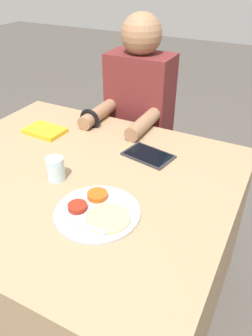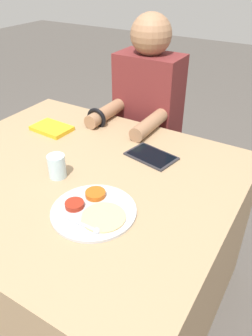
# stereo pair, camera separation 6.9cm
# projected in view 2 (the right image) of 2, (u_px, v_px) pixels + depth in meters

# --- Properties ---
(ground_plane) EXTENTS (12.00, 12.00, 0.00)m
(ground_plane) POSITION_uv_depth(u_px,v_px,m) (86.00, 288.00, 1.69)
(ground_plane) COLOR #4C4742
(dining_table) EXTENTS (1.25, 1.06, 0.73)m
(dining_table) POSITION_uv_depth(u_px,v_px,m) (81.00, 237.00, 1.49)
(dining_table) COLOR #9E7F5B
(dining_table) RESTS_ON ground_plane
(thali_tray) EXTENTS (0.29, 0.29, 0.03)m
(thali_tray) POSITION_uv_depth(u_px,v_px,m) (94.00, 210.00, 1.09)
(thali_tray) COLOR #B7BABF
(thali_tray) RESTS_ON dining_table
(red_notebook) EXTENTS (0.19, 0.14, 0.02)m
(red_notebook) POSITION_uv_depth(u_px,v_px,m) (52.00, 129.00, 1.59)
(red_notebook) COLOR silver
(red_notebook) RESTS_ON dining_table
(tablet_device) EXTENTS (0.22, 0.17, 0.01)m
(tablet_device) POSITION_uv_depth(u_px,v_px,m) (151.00, 156.00, 1.38)
(tablet_device) COLOR #28282D
(tablet_device) RESTS_ON dining_table
(person_diner) EXTENTS (0.35, 0.48, 1.22)m
(person_diner) POSITION_uv_depth(u_px,v_px,m) (147.00, 132.00, 1.88)
(person_diner) COLOR black
(person_diner) RESTS_ON ground_plane
(drinking_glass) EXTENTS (0.07, 0.07, 0.09)m
(drinking_glass) POSITION_uv_depth(u_px,v_px,m) (57.00, 166.00, 1.24)
(drinking_glass) COLOR silver
(drinking_glass) RESTS_ON dining_table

